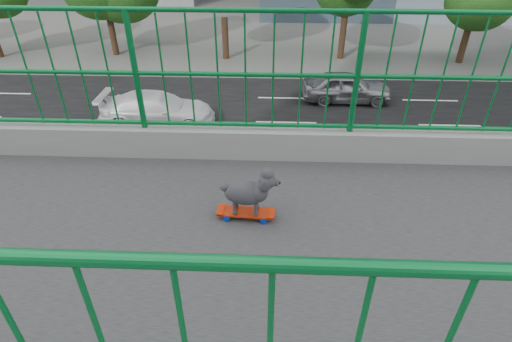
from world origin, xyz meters
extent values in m
cube|color=black|center=(-13.00, 0.00, 0.01)|extent=(18.00, 90.00, 0.02)
cube|color=#2D2D2F|center=(0.00, 0.00, 6.75)|extent=(3.00, 24.00, 0.50)
cube|color=gray|center=(-1.40, 0.00, 7.15)|extent=(0.20, 24.00, 0.30)
cylinder|color=#0C6F32|center=(-1.40, 0.00, 8.40)|extent=(0.04, 24.00, 0.04)
cylinder|color=#0C6F32|center=(-1.40, 0.00, 7.85)|extent=(0.04, 24.00, 0.04)
cylinder|color=#0C6F32|center=(-1.40, 0.00, 7.85)|extent=(0.06, 0.06, 1.10)
cylinder|color=black|center=(-26.40, -12.00, 1.49)|extent=(0.44, 0.44, 2.97)
cylinder|color=black|center=(-25.80, -4.00, 1.36)|extent=(0.44, 0.44, 2.73)
cylinder|color=black|center=(-26.20, 4.00, 1.43)|extent=(0.44, 0.44, 2.87)
cylinder|color=black|center=(-25.60, 12.00, 1.33)|extent=(0.44, 0.44, 2.66)
cube|color=red|center=(-0.43, -0.95, 7.05)|extent=(0.17, 0.47, 0.02)
cube|color=#99999E|center=(-0.44, -1.10, 7.04)|extent=(0.08, 0.04, 0.02)
cylinder|color=#072BAC|center=(-0.50, -1.09, 7.03)|extent=(0.03, 0.06, 0.05)
sphere|color=yellow|center=(-0.50, -1.09, 7.03)|extent=(0.02, 0.02, 0.02)
cylinder|color=#072BAC|center=(-0.38, -1.10, 7.03)|extent=(0.03, 0.06, 0.05)
sphere|color=yellow|center=(-0.38, -1.10, 7.03)|extent=(0.02, 0.02, 0.02)
cube|color=#99999E|center=(-0.42, -0.80, 7.04)|extent=(0.08, 0.04, 0.02)
cylinder|color=#072BAC|center=(-0.48, -0.79, 7.03)|extent=(0.03, 0.06, 0.05)
sphere|color=yellow|center=(-0.48, -0.79, 7.03)|extent=(0.02, 0.02, 0.02)
cylinder|color=#072BAC|center=(-0.36, -0.80, 7.03)|extent=(0.03, 0.06, 0.05)
sphere|color=yellow|center=(-0.36, -0.80, 7.03)|extent=(0.02, 0.02, 0.02)
ellipsoid|color=#27252A|center=(-0.43, -0.95, 7.25)|extent=(0.21, 0.31, 0.20)
sphere|color=#27252A|center=(-0.42, -0.78, 7.38)|extent=(0.14, 0.14, 0.14)
sphere|color=black|center=(-0.41, -0.69, 7.37)|extent=(0.02, 0.02, 0.02)
sphere|color=#27252A|center=(-0.44, -1.11, 7.29)|extent=(0.07, 0.07, 0.07)
cylinder|color=#27252A|center=(-0.47, -0.86, 7.13)|extent=(0.03, 0.03, 0.13)
cylinder|color=#27252A|center=(-0.38, -0.86, 7.13)|extent=(0.03, 0.03, 0.13)
cylinder|color=#27252A|center=(-0.48, -1.03, 7.13)|extent=(0.03, 0.03, 0.13)
cylinder|color=#27252A|center=(-0.39, -1.03, 7.13)|extent=(0.03, 0.03, 0.13)
imported|color=black|center=(-6.00, -1.46, 0.71)|extent=(1.68, 4.18, 1.42)
imported|color=#B20F07|center=(-12.40, -3.82, 0.71)|extent=(2.35, 5.09, 1.42)
imported|color=silver|center=(-15.60, -6.24, 0.79)|extent=(2.22, 5.46, 1.58)
imported|color=gray|center=(-18.80, 3.30, 0.80)|extent=(1.90, 4.72, 1.61)
camera|label=1|loc=(2.10, -0.76, 9.14)|focal=28.40mm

